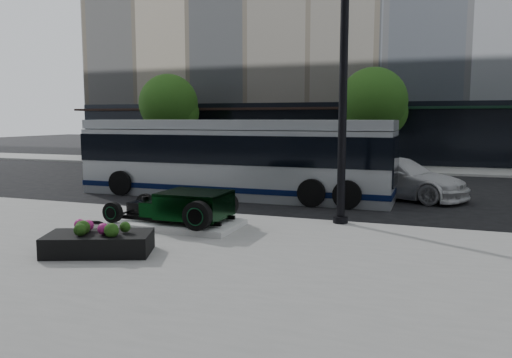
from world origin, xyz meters
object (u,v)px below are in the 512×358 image
(lamppost, at_px, (343,98))
(transit_bus, at_px, (234,158))
(hot_rod, at_px, (187,206))
(white_sedan, at_px, (397,178))
(flower_planter, at_px, (99,242))

(lamppost, relative_size, transit_bus, 0.61)
(hot_rod, height_order, white_sedan, white_sedan)
(lamppost, xyz_separation_m, transit_bus, (-4.88, 4.12, -2.04))
(transit_bus, distance_m, white_sedan, 6.25)
(white_sedan, bearing_deg, transit_bus, 128.85)
(hot_rod, height_order, lamppost, lamppost)
(hot_rod, height_order, transit_bus, transit_bus)
(hot_rod, xyz_separation_m, flower_planter, (-0.56, -2.97, -0.32))
(lamppost, bearing_deg, hot_rod, -152.84)
(hot_rod, xyz_separation_m, lamppost, (3.72, 1.91, 2.83))
(lamppost, height_order, white_sedan, lamppost)
(flower_planter, xyz_separation_m, white_sedan, (5.35, 10.77, 0.38))
(transit_bus, xyz_separation_m, white_sedan, (5.95, 1.77, -0.73))
(flower_planter, bearing_deg, white_sedan, 63.56)
(hot_rod, bearing_deg, white_sedan, 58.44)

